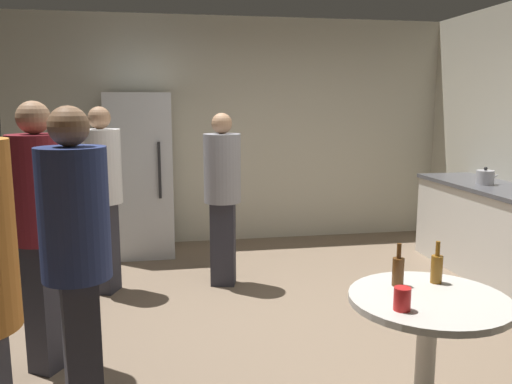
# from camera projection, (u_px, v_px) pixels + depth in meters

# --- Properties ---
(ground_plane) EXTENTS (5.20, 5.20, 0.10)m
(ground_plane) POSITION_uv_depth(u_px,v_px,m) (284.00, 331.00, 4.01)
(ground_plane) COLOR #7A6651
(wall_back) EXTENTS (5.32, 0.06, 2.70)m
(wall_back) POSITION_uv_depth(u_px,v_px,m) (235.00, 131.00, 6.33)
(wall_back) COLOR beige
(wall_back) RESTS_ON ground_plane
(refrigerator) EXTENTS (0.70, 0.68, 1.80)m
(refrigerator) POSITION_uv_depth(u_px,v_px,m) (141.00, 175.00, 5.79)
(refrigerator) COLOR silver
(refrigerator) RESTS_ON ground_plane
(kitchen_counter) EXTENTS (0.64, 1.93, 0.90)m
(kitchen_counter) POSITION_uv_depth(u_px,v_px,m) (492.00, 231.00, 5.09)
(kitchen_counter) COLOR beige
(kitchen_counter) RESTS_ON ground_plane
(kettle) EXTENTS (0.24, 0.17, 0.18)m
(kettle) POSITION_uv_depth(u_px,v_px,m) (485.00, 177.00, 5.09)
(kettle) COLOR #B2B2B7
(kettle) RESTS_ON kitchen_counter
(foreground_table) EXTENTS (0.80, 0.80, 0.73)m
(foreground_table) POSITION_uv_depth(u_px,v_px,m) (428.00, 317.00, 2.62)
(foreground_table) COLOR beige
(foreground_table) RESTS_ON ground_plane
(beer_bottle_amber) EXTENTS (0.06, 0.06, 0.23)m
(beer_bottle_amber) POSITION_uv_depth(u_px,v_px,m) (437.00, 268.00, 2.79)
(beer_bottle_amber) COLOR #8C5919
(beer_bottle_amber) RESTS_ON foreground_table
(beer_bottle_brown) EXTENTS (0.06, 0.06, 0.23)m
(beer_bottle_brown) POSITION_uv_depth(u_px,v_px,m) (398.00, 270.00, 2.75)
(beer_bottle_brown) COLOR #593314
(beer_bottle_brown) RESTS_ON foreground_table
(plastic_cup_red) EXTENTS (0.08, 0.08, 0.11)m
(plastic_cup_red) POSITION_uv_depth(u_px,v_px,m) (402.00, 299.00, 2.42)
(plastic_cup_red) COLOR red
(plastic_cup_red) RESTS_ON foreground_table
(person_in_maroon_shirt) EXTENTS (0.47, 0.47, 1.71)m
(person_in_maroon_shirt) POSITION_uv_depth(u_px,v_px,m) (40.00, 217.00, 3.19)
(person_in_maroon_shirt) COLOR #2D2D38
(person_in_maroon_shirt) RESTS_ON ground_plane
(person_in_white_shirt) EXTENTS (0.44, 0.44, 1.66)m
(person_in_white_shirt) POSITION_uv_depth(u_px,v_px,m) (103.00, 186.00, 4.56)
(person_in_white_shirt) COLOR #2D2D38
(person_in_white_shirt) RESTS_ON ground_plane
(person_in_gray_shirt) EXTENTS (0.42, 0.42, 1.60)m
(person_in_gray_shirt) POSITION_uv_depth(u_px,v_px,m) (222.00, 187.00, 4.76)
(person_in_gray_shirt) COLOR #2D2D38
(person_in_gray_shirt) RESTS_ON ground_plane
(person_in_navy_shirt) EXTENTS (0.42, 0.42, 1.68)m
(person_in_navy_shirt) POSITION_uv_depth(u_px,v_px,m) (76.00, 248.00, 2.57)
(person_in_navy_shirt) COLOR #2D2D38
(person_in_navy_shirt) RESTS_ON ground_plane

